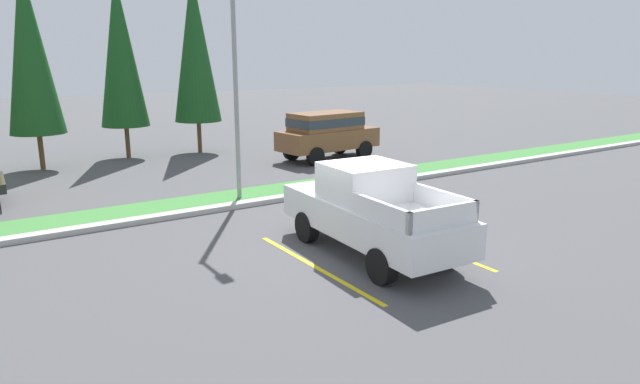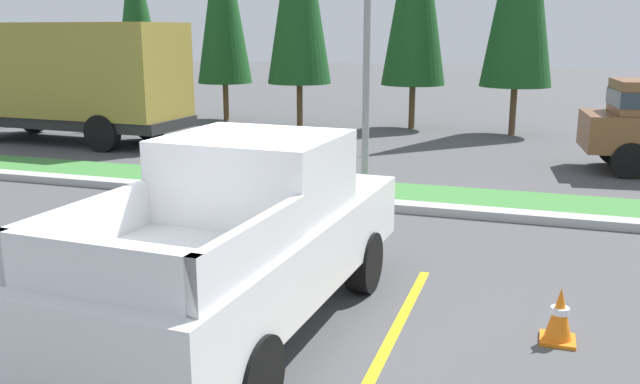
{
  "view_description": "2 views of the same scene",
  "coord_description": "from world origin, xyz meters",
  "px_view_note": "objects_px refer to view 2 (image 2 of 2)",
  "views": [
    {
      "loc": [
        -7.58,
        -10.22,
        4.51
      ],
      "look_at": [
        -0.42,
        0.63,
        1.35
      ],
      "focal_mm": 31.48,
      "sensor_mm": 36.0,
      "label": 1
    },
    {
      "loc": [
        3.16,
        -6.75,
        3.17
      ],
      "look_at": [
        0.35,
        1.81,
        1.03
      ],
      "focal_mm": 38.04,
      "sensor_mm": 36.0,
      "label": 2
    }
  ],
  "objects_px": {
    "pickup_truck_main": "(246,237)",
    "cargo_truck_distant": "(76,78)",
    "cypress_tree_leftmost": "(136,9)",
    "traffic_cone": "(559,316)"
  },
  "relations": [
    {
      "from": "cypress_tree_leftmost",
      "to": "traffic_cone",
      "type": "xyz_separation_m",
      "value": [
        14.73,
        -15.25,
        -3.68
      ]
    },
    {
      "from": "cargo_truck_distant",
      "to": "traffic_cone",
      "type": "xyz_separation_m",
      "value": [
        13.13,
        -9.48,
        -1.56
      ]
    },
    {
      "from": "pickup_truck_main",
      "to": "cargo_truck_distant",
      "type": "xyz_separation_m",
      "value": [
        -9.91,
        10.19,
        0.81
      ]
    },
    {
      "from": "cargo_truck_distant",
      "to": "cypress_tree_leftmost",
      "type": "relative_size",
      "value": 1.02
    },
    {
      "from": "pickup_truck_main",
      "to": "traffic_cone",
      "type": "relative_size",
      "value": 8.86
    },
    {
      "from": "cargo_truck_distant",
      "to": "traffic_cone",
      "type": "relative_size",
      "value": 11.49
    },
    {
      "from": "pickup_truck_main",
      "to": "cargo_truck_distant",
      "type": "distance_m",
      "value": 14.23
    },
    {
      "from": "cargo_truck_distant",
      "to": "cypress_tree_leftmost",
      "type": "bearing_deg",
      "value": 105.55
    },
    {
      "from": "cargo_truck_distant",
      "to": "cypress_tree_leftmost",
      "type": "distance_m",
      "value": 6.35
    },
    {
      "from": "cypress_tree_leftmost",
      "to": "traffic_cone",
      "type": "distance_m",
      "value": 21.52
    }
  ]
}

